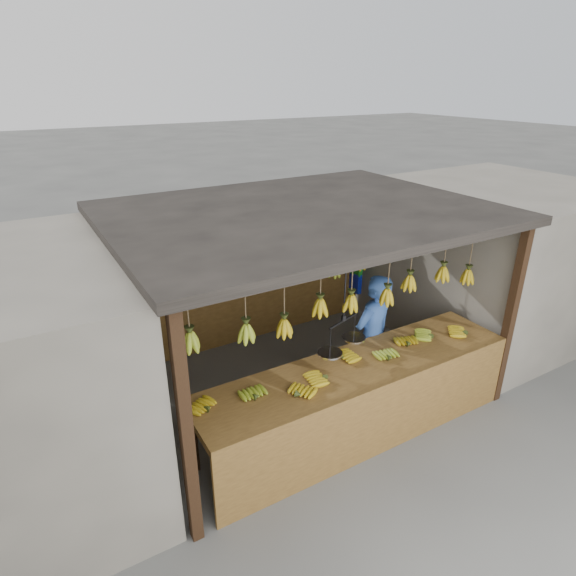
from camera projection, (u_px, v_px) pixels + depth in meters
ground at (299, 385)px, 6.41m from camera, size 80.00×80.00×0.00m
stall at (287, 237)px, 5.88m from camera, size 4.30×3.30×2.40m
neighbor_right at (493, 257)px, 7.62m from camera, size 3.00×3.00×2.30m
counter at (365, 386)px, 5.18m from camera, size 3.77×0.86×0.96m
hanging_bananas at (301, 271)px, 5.75m from camera, size 3.64×2.25×0.39m
balance_scale at (342, 341)px, 5.10m from camera, size 0.66×0.38×0.87m
vendor at (372, 337)px, 5.92m from camera, size 0.67×0.51×1.65m
bag_bundles at (357, 259)px, 7.98m from camera, size 0.08×0.26×1.16m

